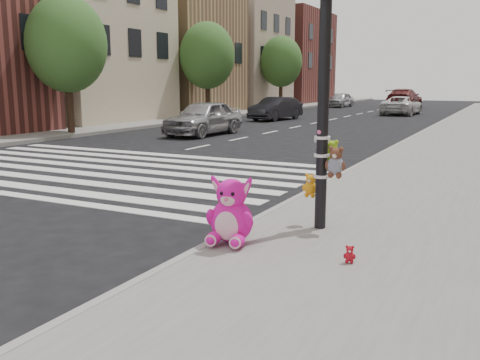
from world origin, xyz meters
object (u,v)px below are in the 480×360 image
Objects in this scene: red_teddy at (350,254)px; car_dark_far at (276,109)px; car_silver_far at (204,118)px; signal_pole at (325,111)px; pink_bunny at (231,215)px; car_white_near at (402,105)px.

red_teddy is 24.87m from car_dark_far.
car_dark_far is (-0.76, 9.26, -0.06)m from car_silver_far.
signal_pole reaches higher than car_dark_far.
pink_bunny is at bearing -59.92° from car_dark_far.
car_silver_far reaches higher than car_white_near.
car_white_near is at bearing 86.89° from pink_bunny.
signal_pole is 23.38m from car_dark_far.
pink_bunny is at bearing 162.66° from red_teddy.
signal_pole is 1.97m from pink_bunny.
signal_pole is 1.01× the size of car_dark_far.
signal_pole is at bearing 100.89° from car_white_near.
signal_pole is 2.18m from red_teddy.
car_white_near is (4.71, 17.61, -0.11)m from car_silver_far.
signal_pole is 15.03m from car_silver_far.
car_white_near is (-3.60, 30.74, 0.10)m from pink_bunny.
car_dark_far reaches higher than car_white_near.
signal_pole is 0.91× the size of car_white_near.
car_white_near is at bearing 64.82° from car_dark_far.
red_teddy is 16.51m from car_silver_far.
pink_bunny is 30.95m from car_white_near.
pink_bunny is at bearing 99.05° from car_white_near.
pink_bunny is at bearing -123.53° from signal_pole.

